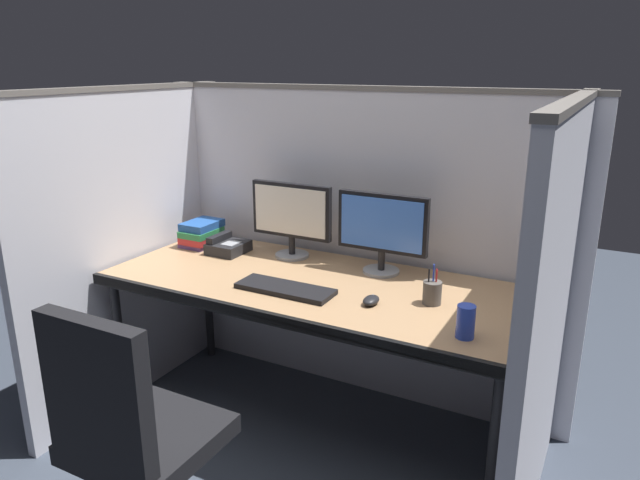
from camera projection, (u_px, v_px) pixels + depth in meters
ground_plane at (283, 460)px, 2.59m from camera, size 8.00×8.00×0.00m
cubicle_partition_rear at (356, 245)px, 2.99m from camera, size 2.21×0.06×1.57m
cubicle_partition_left at (132, 246)px, 2.97m from camera, size 0.06×1.41×1.57m
cubicle_partition_right at (548, 324)px, 2.08m from camera, size 0.06×1.41×1.57m
desk at (313, 293)px, 2.63m from camera, size 1.90×0.80×0.74m
office_chair at (141, 471)px, 1.97m from camera, size 0.52×0.52×0.97m
monitor_left at (291, 215)px, 2.90m from camera, size 0.43×0.17×0.37m
monitor_right at (382, 228)px, 2.67m from camera, size 0.43×0.17×0.37m
keyboard_main at (285, 289)px, 2.51m from camera, size 0.43×0.15×0.02m
computer_mouse at (371, 300)px, 2.37m from camera, size 0.06×0.10×0.04m
book_stack at (202, 233)px, 3.13m from camera, size 0.16×0.23×0.13m
soda_can at (466, 322)px, 2.07m from camera, size 0.07×0.07×0.12m
pen_cup at (432, 292)px, 2.37m from camera, size 0.08×0.08×0.17m
desk_phone at (227, 246)px, 3.01m from camera, size 0.17×0.19×0.09m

